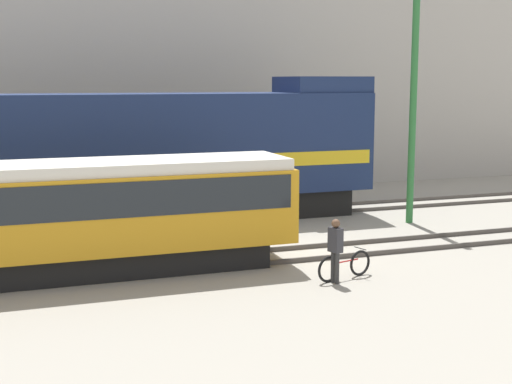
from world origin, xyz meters
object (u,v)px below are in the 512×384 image
object	(u,v)px
freight_locomotive	(122,156)
utility_pole_left	(413,93)
person	(335,245)
bicycle	(345,266)
streetcar	(60,212)

from	to	relation	value
freight_locomotive	utility_pole_left	distance (m)	10.51
person	bicycle	bearing A→B (deg)	33.21
streetcar	person	bearing A→B (deg)	-24.32
streetcar	utility_pole_left	xyz separation A→B (m)	(12.40, 3.21, 2.92)
freight_locomotive	bicycle	xyz separation A→B (m)	(4.22, -9.09, -2.09)
streetcar	person	world-z (taller)	streetcar
freight_locomotive	streetcar	xyz separation A→B (m)	(-2.63, -6.43, -0.72)
person	streetcar	bearing A→B (deg)	155.68
freight_locomotive	bicycle	bearing A→B (deg)	-65.07
streetcar	bicycle	size ratio (longest dim) A/B	7.12
person	utility_pole_left	xyz separation A→B (m)	(5.94, 6.13, 3.63)
streetcar	bicycle	world-z (taller)	streetcar
streetcar	utility_pole_left	world-z (taller)	utility_pole_left
streetcar	freight_locomotive	bearing A→B (deg)	67.72
person	utility_pole_left	size ratio (longest dim) A/B	0.18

